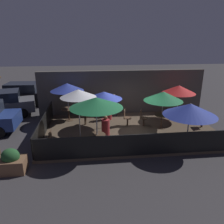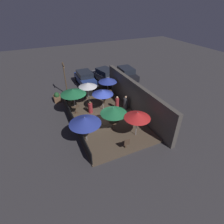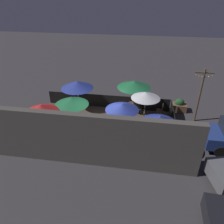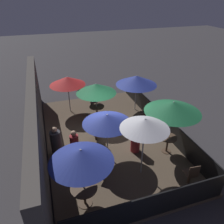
# 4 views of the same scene
# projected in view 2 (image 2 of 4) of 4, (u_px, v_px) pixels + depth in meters

# --- Properties ---
(ground_plane) EXTENTS (60.00, 60.00, 0.00)m
(ground_plane) POSITION_uv_depth(u_px,v_px,m) (105.00, 119.00, 15.36)
(ground_plane) COLOR #383538
(patio_deck) EXTENTS (8.97, 5.51, 0.12)m
(patio_deck) POSITION_uv_depth(u_px,v_px,m) (105.00, 119.00, 15.33)
(patio_deck) COLOR brown
(patio_deck) RESTS_ON ground_plane
(building_wall) EXTENTS (10.57, 0.36, 2.84)m
(building_wall) POSITION_uv_depth(u_px,v_px,m) (135.00, 98.00, 15.63)
(building_wall) COLOR #4C4742
(building_wall) RESTS_ON ground_plane
(fence_front) EXTENTS (8.77, 0.05, 0.95)m
(fence_front) POSITION_uv_depth(u_px,v_px,m) (74.00, 121.00, 14.09)
(fence_front) COLOR black
(fence_front) RESTS_ON patio_deck
(fence_side_left) EXTENTS (0.05, 5.31, 0.95)m
(fence_side_left) POSITION_uv_depth(u_px,v_px,m) (89.00, 92.00, 18.41)
(fence_side_left) COLOR black
(fence_side_left) RESTS_ON patio_deck
(patio_umbrella_0) EXTENTS (2.04, 2.04, 2.02)m
(patio_umbrella_0) POSITION_uv_depth(u_px,v_px,m) (114.00, 110.00, 13.04)
(patio_umbrella_0) COLOR #B2B2B7
(patio_umbrella_0) RESTS_ON patio_deck
(patio_umbrella_1) EXTENTS (1.90, 1.90, 2.22)m
(patio_umbrella_1) POSITION_uv_depth(u_px,v_px,m) (108.00, 80.00, 17.36)
(patio_umbrella_1) COLOR #B2B2B7
(patio_umbrella_1) RESTS_ON patio_deck
(patio_umbrella_2) EXTENTS (2.19, 2.19, 2.38)m
(patio_umbrella_2) POSITION_uv_depth(u_px,v_px,m) (73.00, 92.00, 14.78)
(patio_umbrella_2) COLOR #B2B2B7
(patio_umbrella_2) RESTS_ON patio_deck
(patio_umbrella_3) EXTENTS (1.92, 1.92, 2.05)m
(patio_umbrella_3) POSITION_uv_depth(u_px,v_px,m) (137.00, 115.00, 12.43)
(patio_umbrella_3) COLOR #B2B2B7
(patio_umbrella_3) RESTS_ON patio_deck
(patio_umbrella_4) EXTENTS (2.25, 2.25, 2.06)m
(patio_umbrella_4) POSITION_uv_depth(u_px,v_px,m) (85.00, 120.00, 11.94)
(patio_umbrella_4) COLOR #B2B2B7
(patio_umbrella_4) RESTS_ON patio_deck
(patio_umbrella_5) EXTENTS (1.70, 1.70, 2.38)m
(patio_umbrella_5) POSITION_uv_depth(u_px,v_px,m) (88.00, 85.00, 15.91)
(patio_umbrella_5) COLOR #B2B2B7
(patio_umbrella_5) RESTS_ON patio_deck
(patio_umbrella_6) EXTENTS (1.91, 1.91, 2.01)m
(patio_umbrella_6) POSITION_uv_depth(u_px,v_px,m) (103.00, 92.00, 15.47)
(patio_umbrella_6) COLOR #B2B2B7
(patio_umbrella_6) RESTS_ON patio_deck
(dining_table_0) EXTENTS (0.77, 0.77, 0.76)m
(dining_table_0) POSITION_uv_depth(u_px,v_px,m) (114.00, 123.00, 13.69)
(dining_table_0) COLOR #4C3828
(dining_table_0) RESTS_ON patio_deck
(dining_table_1) EXTENTS (0.85, 0.85, 0.73)m
(dining_table_1) POSITION_uv_depth(u_px,v_px,m) (108.00, 93.00, 18.14)
(dining_table_1) COLOR #4C3828
(dining_table_1) RESTS_ON patio_deck
(dining_table_2) EXTENTS (0.72, 0.72, 0.75)m
(dining_table_2) POSITION_uv_depth(u_px,v_px,m) (75.00, 108.00, 15.65)
(dining_table_2) COLOR #4C3828
(dining_table_2) RESTS_ON patio_deck
(patio_chair_0) EXTENTS (0.56, 0.56, 0.94)m
(patio_chair_0) POSITION_uv_depth(u_px,v_px,m) (104.00, 99.00, 17.10)
(patio_chair_0) COLOR #4C3828
(patio_chair_0) RESTS_ON patio_deck
(patio_chair_1) EXTENTS (0.42, 0.42, 0.92)m
(patio_chair_1) POSITION_uv_depth(u_px,v_px,m) (126.00, 143.00, 11.93)
(patio_chair_1) COLOR #4C3828
(patio_chair_1) RESTS_ON patio_deck
(patio_chair_2) EXTENTS (0.52, 0.52, 0.92)m
(patio_chair_2) POSITION_uv_depth(u_px,v_px,m) (113.00, 117.00, 14.59)
(patio_chair_2) COLOR #4C3828
(patio_chair_2) RESTS_ON patio_deck
(patio_chair_3) EXTENTS (0.43, 0.43, 0.93)m
(patio_chair_3) POSITION_uv_depth(u_px,v_px,m) (72.00, 99.00, 17.16)
(patio_chair_3) COLOR #4C3828
(patio_chair_3) RESTS_ON patio_deck
(patio_chair_4) EXTENTS (0.50, 0.50, 0.92)m
(patio_chair_4) POSITION_uv_depth(u_px,v_px,m) (110.00, 111.00, 15.31)
(patio_chair_4) COLOR #4C3828
(patio_chair_4) RESTS_ON patio_deck
(patron_0) EXTENTS (0.61, 0.61, 1.36)m
(patron_0) POSITION_uv_depth(u_px,v_px,m) (126.00, 103.00, 16.25)
(patron_0) COLOR #333338
(patron_0) RESTS_ON patio_deck
(patron_1) EXTENTS (0.45, 0.45, 1.29)m
(patron_1) POSITION_uv_depth(u_px,v_px,m) (117.00, 103.00, 16.31)
(patron_1) COLOR maroon
(patron_1) RESTS_ON patio_deck
(patron_2) EXTENTS (0.48, 0.48, 1.14)m
(patron_2) POSITION_uv_depth(u_px,v_px,m) (90.00, 108.00, 15.78)
(patron_2) COLOR maroon
(patron_2) RESTS_ON patio_deck
(planter_box) EXTENTS (1.02, 0.71, 0.95)m
(planter_box) POSITION_uv_depth(u_px,v_px,m) (57.00, 97.00, 17.89)
(planter_box) COLOR brown
(planter_box) RESTS_ON ground_plane
(light_post) EXTENTS (1.10, 0.12, 3.60)m
(light_post) POSITION_uv_depth(u_px,v_px,m) (65.00, 77.00, 18.11)
(light_post) COLOR brown
(light_post) RESTS_ON ground_plane
(parked_car_0) EXTENTS (3.88, 1.82, 1.62)m
(parked_car_0) POSITION_uv_depth(u_px,v_px,m) (85.00, 78.00, 21.11)
(parked_car_0) COLOR navy
(parked_car_0) RESTS_ON ground_plane
(parked_car_1) EXTENTS (4.25, 2.53, 1.62)m
(parked_car_1) POSITION_uv_depth(u_px,v_px,m) (105.00, 75.00, 21.86)
(parked_car_1) COLOR #5B5B60
(parked_car_1) RESTS_ON ground_plane
(parked_car_2) EXTENTS (4.11, 1.94, 1.62)m
(parked_car_2) POSITION_uv_depth(u_px,v_px,m) (126.00, 74.00, 22.29)
(parked_car_2) COLOR black
(parked_car_2) RESTS_ON ground_plane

